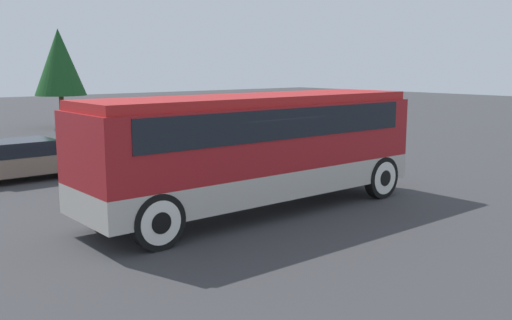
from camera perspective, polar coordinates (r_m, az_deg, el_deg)
ground_plane at (r=14.85m, az=-0.00°, el=-5.15°), size 120.00×120.00×0.00m
tour_bus at (r=14.55m, az=0.29°, el=1.87°), size 9.36×2.54×3.00m
parked_car_near at (r=20.42m, az=-22.27°, el=0.06°), size 4.10×1.97×1.31m
parked_car_mid at (r=20.69m, az=-0.63°, el=0.98°), size 4.75×1.94×1.38m
tree_left at (r=36.42m, az=-19.07°, el=9.21°), size 3.02×3.02×5.90m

